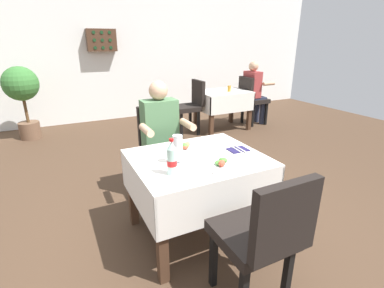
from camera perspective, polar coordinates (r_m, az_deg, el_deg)
The scene contains 18 objects.
ground_plane at distance 2.70m, azimuth -1.81°, elevation -16.93°, with size 11.00×11.00×0.00m, color #473323.
back_wall at distance 6.34m, azimuth -19.27°, elevation 17.43°, with size 11.00×0.12×2.88m, color white.
main_dining_table at distance 2.38m, azimuth 1.08°, elevation -6.45°, with size 1.06×0.89×0.74m.
chair_far_diner_seat at distance 3.09m, azimuth -6.08°, elevation -0.30°, with size 0.44×0.50×0.97m.
chair_near_camera_side at distance 1.80m, azimuth 14.04°, elevation -17.30°, with size 0.44×0.50×0.97m.
seated_diner_far at distance 2.93m, azimuth -6.11°, elevation 1.79°, with size 0.50×0.46×1.26m.
plate_near_camera at distance 2.15m, azimuth 5.81°, elevation -4.05°, with size 0.24×0.24×0.06m.
plate_far_diner at distance 2.47m, azimuth -1.08°, elevation -0.61°, with size 0.26×0.26×0.07m.
beer_glass_left at distance 2.15m, azimuth -2.92°, elevation -1.09°, with size 0.08×0.08×0.23m.
cola_bottle_primary at distance 1.98m, azimuth -4.11°, elevation -3.04°, with size 0.07×0.07×0.27m.
napkin_cutlery_set at distance 2.48m, azimuth 9.30°, elevation -1.11°, with size 0.17×0.19×0.01m.
background_dining_table at distance 5.47m, azimuth 6.22°, elevation 8.66°, with size 0.96×0.73×0.74m.
background_chair_left at distance 5.14m, azimuth -0.33°, elevation 8.12°, with size 0.50×0.44×0.97m.
background_chair_right at distance 5.86m, azimuth 11.99°, elevation 9.20°, with size 0.50×0.44×0.97m.
background_patron at distance 5.87m, azimuth 12.49°, elevation 10.73°, with size 0.46×0.50×1.26m.
background_table_tumbler at distance 5.40m, azimuth 7.55°, elevation 11.08°, with size 0.06×0.06×0.11m, color #C68928.
potted_plant_corner at distance 5.60m, azimuth -31.22°, elevation 9.13°, with size 0.57×0.57×1.24m.
wall_bottle_rack at distance 6.19m, azimuth -17.88°, elevation 19.41°, with size 0.56×0.21×0.42m.
Camera 1 is at (-0.88, -1.96, 1.63)m, focal length 26.30 mm.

